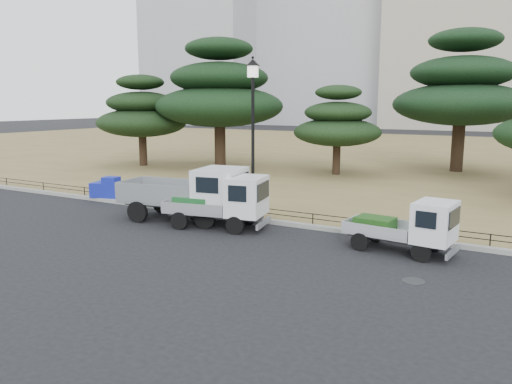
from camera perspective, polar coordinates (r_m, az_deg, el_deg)
The scene contains 14 objects.
ground at distance 17.26m, azimuth -3.26°, elevation -5.28°, with size 220.00×220.00×0.00m, color black.
lawn at distance 45.73m, azimuth 17.81°, elevation 4.00°, with size 120.00×56.00×0.15m, color olive.
curb at distance 19.41m, azimuth 0.87°, elevation -3.27°, with size 120.00×0.25×0.16m, color gray.
truck_large at distance 19.60m, azimuth -7.58°, elevation 0.09°, with size 5.15×2.66×2.14m.
truck_kei_front at distance 18.43m, azimuth -3.74°, elevation -1.16°, with size 3.94×2.22×1.97m.
truck_kei_rear at distance 16.06m, azimuth 16.94°, elevation -3.75°, with size 3.39×1.73×1.70m.
street_lamp at distance 19.46m, azimuth -0.36°, elevation 9.18°, with size 0.54×0.54×6.08m.
pipe_fence at distance 19.46m, azimuth 1.08°, elevation -2.16°, with size 38.00×0.04×0.40m.
tarp_pile at distance 24.85m, azimuth -16.41°, elevation 0.38°, with size 1.71×1.42×1.00m.
manhole at distance 13.83m, azimuth 17.55°, elevation -9.68°, with size 0.60×0.60×0.01m, color #2D2D30.
pine_west_far at distance 36.64m, azimuth -12.95°, elevation 8.73°, with size 6.33×6.33×6.39m.
pine_west_near at distance 34.90m, azimuth -4.20°, elevation 11.15°, with size 8.78×8.78×8.78m.
pine_center_left at distance 31.60m, azimuth 9.29°, elevation 7.76°, with size 5.44×5.44×5.53m.
pine_center_right at distance 35.10m, azimuth 22.45°, elevation 10.72°, with size 8.53×8.53×9.05m.
Camera 1 is at (8.95, -14.02, 4.59)m, focal length 35.00 mm.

